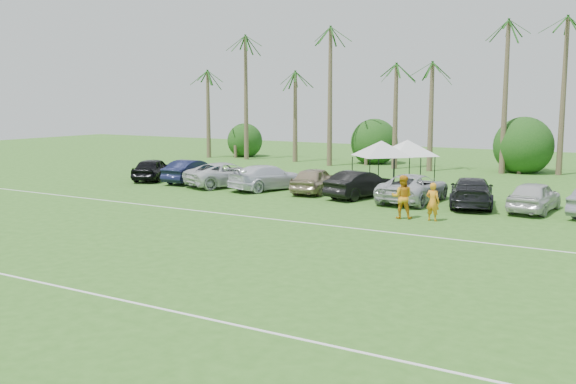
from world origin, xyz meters
The scene contains 25 objects.
field_lines centered at (0.00, 8.00, 0.01)m, with size 80.00×12.10×0.01m.
palm_tree_0 centered at (-22.00, 38.00, 7.48)m, with size 2.40×2.40×8.90m.
palm_tree_1 centered at (-17.00, 38.00, 8.35)m, with size 2.40×2.40×9.90m.
palm_tree_2 centered at (-12.00, 38.00, 9.21)m, with size 2.40×2.40×10.90m.
palm_tree_3 centered at (-8.00, 38.00, 10.06)m, with size 2.40×2.40×11.90m.
palm_tree_4 centered at (-4.00, 38.00, 7.48)m, with size 2.40×2.40×8.90m.
palm_tree_5 centered at (0.00, 38.00, 8.35)m, with size 2.40×2.40×9.90m.
palm_tree_6 centered at (4.00, 38.00, 9.21)m, with size 2.40×2.40×10.90m.
palm_tree_7 centered at (8.00, 38.00, 10.06)m, with size 2.40×2.40×11.90m.
bush_tree_0 centered at (-19.00, 39.00, 1.80)m, with size 4.00×4.00×4.00m.
bush_tree_1 centered at (-6.00, 39.00, 1.80)m, with size 4.00×4.00×4.00m.
bush_tree_2 centered at (6.00, 39.00, 1.80)m, with size 4.00×4.00×4.00m.
sideline_player_a centered at (6.34, 17.28, 0.86)m, with size 0.63×0.41×1.72m, color orange.
sideline_player_b centered at (4.96, 17.15, 0.98)m, with size 0.96×0.75×1.97m, color orange.
canopy_tent_left centered at (0.11, 26.40, 2.84)m, with size 4.10×4.10×3.32m.
canopy_tent_right centered at (1.30, 27.68, 2.86)m, with size 4.13×4.13×3.34m.
parked_car_0 centered at (-14.19, 21.79, 0.74)m, with size 1.75×4.34×1.48m, color black.
parked_car_1 centered at (-11.20, 22.15, 0.74)m, with size 1.57×4.49×1.48m, color black.
parked_car_2 centered at (-8.20, 21.88, 0.74)m, with size 2.46×5.32×1.48m, color silver.
parked_car_3 centered at (-5.20, 21.89, 0.74)m, with size 2.07×5.10×1.48m, color silver.
parked_car_4 centered at (-2.21, 22.20, 0.74)m, with size 1.75×4.34×1.48m, color #9D8A6D.
parked_car_5 centered at (0.79, 21.83, 0.74)m, with size 1.57×4.49×1.48m, color black.
parked_car_6 centered at (3.79, 21.92, 0.74)m, with size 2.46×5.32×1.48m, color silver.
parked_car_7 centered at (6.78, 22.06, 0.74)m, with size 2.07×5.10×1.48m, color black.
parked_car_8 centered at (9.78, 22.05, 0.74)m, with size 1.75×4.34×1.48m, color silver.
Camera 1 is at (15.09, -10.01, 5.37)m, focal length 40.00 mm.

